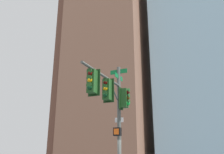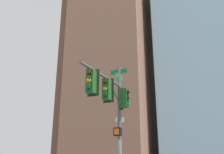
% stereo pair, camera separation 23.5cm
% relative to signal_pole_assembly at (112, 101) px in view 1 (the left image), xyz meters
% --- Properties ---
extents(signal_pole_assembly, '(4.35, 1.12, 6.34)m').
position_rel_signal_pole_assembly_xyz_m(signal_pole_assembly, '(0.00, 0.00, 0.00)').
color(signal_pole_assembly, '#4C514C').
rests_on(signal_pole_assembly, ground_plane).
extents(building_brick_nearside, '(22.12, 16.71, 47.00)m').
position_rel_signal_pole_assembly_xyz_m(building_brick_nearside, '(-42.11, -14.34, 19.24)').
color(building_brick_nearside, '#845B47').
rests_on(building_brick_nearside, ground_plane).
extents(building_brick_midblock, '(18.51, 15.70, 42.96)m').
position_rel_signal_pole_assembly_xyz_m(building_brick_midblock, '(-41.60, -17.13, 17.22)').
color(building_brick_midblock, brown).
rests_on(building_brick_midblock, ground_plane).
extents(building_glass_tower, '(22.04, 24.87, 61.71)m').
position_rel_signal_pole_assembly_xyz_m(building_glass_tower, '(-48.21, 8.51, 26.60)').
color(building_glass_tower, '#8CB2C6').
rests_on(building_glass_tower, ground_plane).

